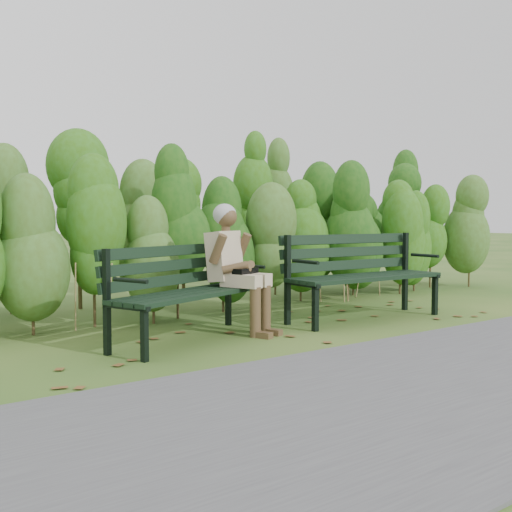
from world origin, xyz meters
TOP-DOWN VIEW (x-y plane):
  - ground at (0.00, 0.00)m, footprint 80.00×80.00m
  - footpath at (0.00, -2.20)m, footprint 60.00×2.50m
  - hedge_band at (0.00, 1.86)m, footprint 11.04×1.67m
  - leaf_litter at (-0.23, -0.07)m, footprint 5.75×2.24m
  - bench_left at (-0.95, 0.19)m, footprint 1.88×1.16m
  - bench_right at (1.26, 0.08)m, footprint 1.96×0.69m
  - seated_woman at (-0.36, 0.21)m, footprint 0.58×0.80m

SIDE VIEW (x-z plane):
  - ground at x=0.00m, z-range 0.00..0.00m
  - leaf_litter at x=-0.23m, z-range 0.00..0.01m
  - footpath at x=0.00m, z-range 0.00..0.01m
  - bench_left at x=-0.95m, z-range 0.08..0.97m
  - bench_right at x=1.26m, z-range 0.09..1.06m
  - seated_woman at x=-0.36m, z-range 0.08..1.38m
  - hedge_band at x=0.00m, z-range 0.05..2.47m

